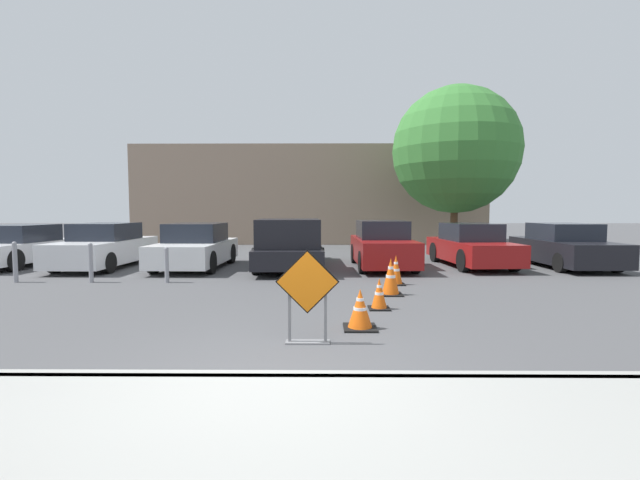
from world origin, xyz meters
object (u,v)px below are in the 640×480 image
at_px(road_closed_sign, 307,292).
at_px(traffic_cone_second, 379,294).
at_px(bollard_third, 15,261).
at_px(parked_car_fifth, 471,246).
at_px(parked_car_nearest, 20,247).
at_px(bollard_second, 91,262).
at_px(parked_car_second, 105,247).
at_px(pickup_truck, 290,246).
at_px(traffic_cone_third, 391,277).
at_px(parked_car_third, 196,247).
at_px(traffic_cone_fourth, 396,270).
at_px(parked_car_sixth, 564,247).
at_px(bollard_nearest, 167,264).
at_px(traffic_cone_nearest, 360,309).
at_px(parked_car_fourth, 382,246).

bearing_deg(road_closed_sign, traffic_cone_second, 58.90).
bearing_deg(bollard_third, parked_car_fifth, 14.52).
bearing_deg(parked_car_nearest, traffic_cone_second, 153.99).
distance_m(bollard_second, bollard_third, 1.99).
bearing_deg(traffic_cone_second, parked_car_second, 144.40).
bearing_deg(bollard_third, pickup_truck, 21.92).
relative_size(traffic_cone_third, parked_car_second, 0.19).
bearing_deg(parked_car_fifth, parked_car_third, -0.46).
bearing_deg(traffic_cone_fourth, parked_car_nearest, 163.70).
bearing_deg(traffic_cone_fourth, parked_car_sixth, 29.48).
distance_m(parked_car_second, bollard_nearest, 4.33).
distance_m(traffic_cone_third, bollard_second, 7.74).
bearing_deg(traffic_cone_nearest, parked_car_sixth, 45.39).
distance_m(traffic_cone_third, pickup_truck, 5.10).
bearing_deg(parked_car_fifth, bollard_second, 13.15).
height_order(traffic_cone_third, bollard_nearest, bollard_nearest).
relative_size(parked_car_sixth, bollard_nearest, 4.54).
bearing_deg(traffic_cone_second, parked_car_third, 132.15).
bearing_deg(pickup_truck, traffic_cone_nearest, 100.48).
distance_m(parked_car_fourth, bollard_nearest, 6.73).
relative_size(parked_car_fifth, parked_car_sixth, 1.03).
distance_m(traffic_cone_second, bollard_second, 7.74).
relative_size(road_closed_sign, bollard_nearest, 1.43).
bearing_deg(parked_car_fifth, traffic_cone_third, 51.06).
xyz_separation_m(traffic_cone_second, bollard_third, (-9.13, 2.95, 0.27)).
bearing_deg(bollard_nearest, parked_car_second, 136.43).
xyz_separation_m(parked_car_sixth, bollard_nearest, (-12.13, -3.24, -0.17)).
bearing_deg(parked_car_sixth, parked_car_second, 0.63).
distance_m(traffic_cone_third, traffic_cone_fourth, 1.35).
distance_m(parked_car_fifth, bollard_second, 11.57).
xyz_separation_m(road_closed_sign, parked_car_nearest, (-10.06, 8.37, -0.09)).
bearing_deg(pickup_truck, bollard_nearest, 40.27).
xyz_separation_m(traffic_cone_fourth, parked_car_fourth, (0.09, 3.25, 0.35)).
xyz_separation_m(traffic_cone_third, pickup_truck, (-2.61, 4.37, 0.33)).
relative_size(bollard_nearest, bollard_third, 0.87).
distance_m(pickup_truck, bollard_nearest, 4.10).
height_order(road_closed_sign, parked_car_nearest, parked_car_nearest).
relative_size(traffic_cone_nearest, traffic_cone_fourth, 0.85).
xyz_separation_m(parked_car_third, pickup_truck, (3.07, -0.04, 0.06)).
bearing_deg(bollard_nearest, pickup_truck, 43.16).
xyz_separation_m(parked_car_fifth, bollard_nearest, (-9.07, -3.38, -0.18)).
xyz_separation_m(road_closed_sign, parked_car_sixth, (8.26, 8.33, -0.07)).
height_order(parked_car_nearest, bollard_second, parked_car_nearest).
relative_size(parked_car_sixth, bollard_third, 3.96).
height_order(traffic_cone_third, bollard_second, bollard_second).
bearing_deg(parked_car_third, bollard_nearest, 92.83).
distance_m(bollard_nearest, bollard_second, 1.99).
distance_m(parked_car_third, pickup_truck, 3.07).
height_order(traffic_cone_nearest, parked_car_nearest, parked_car_nearest).
distance_m(traffic_cone_fourth, parked_car_sixth, 7.13).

